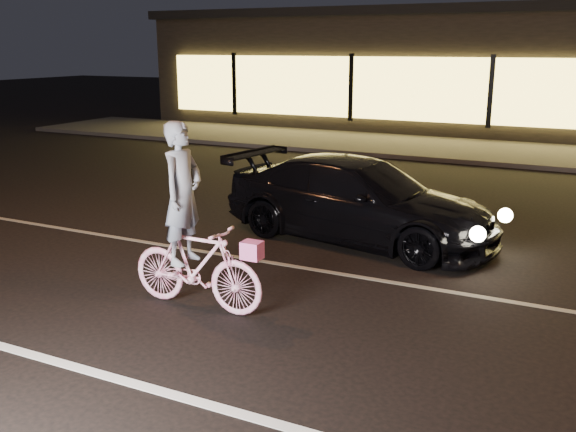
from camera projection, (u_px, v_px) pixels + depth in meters
The scene contains 7 objects.
ground at pixel (250, 328), 6.93m from camera, with size 90.00×90.00×0.00m, color black.
lane_stripe_near at pixel (166, 393), 5.62m from camera, with size 60.00×0.12×0.01m, color silver.
lane_stripe_far at pixel (323, 271), 8.66m from camera, with size 60.00×0.10×0.01m, color gray.
sidewalk at pixel (476, 151), 18.18m from camera, with size 30.00×4.00×0.12m, color #383533.
storefront at pixel (511, 69), 22.82m from camera, with size 25.40×8.42×4.20m.
cyclist at pixel (193, 244), 7.29m from camera, with size 1.71×0.59×2.16m.
sedan at pixel (359, 200), 9.93m from camera, with size 4.59×2.44×1.27m.
Camera 1 is at (3.18, -5.54, 2.95)m, focal length 40.00 mm.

